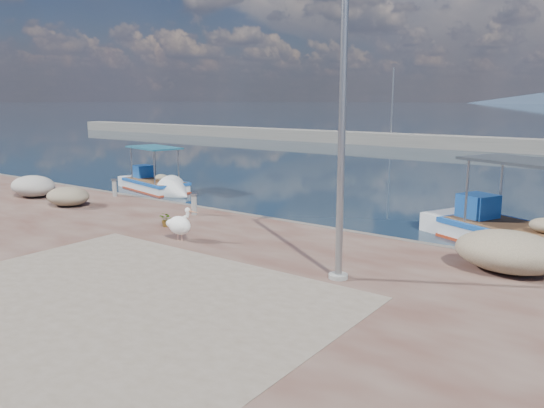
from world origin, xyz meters
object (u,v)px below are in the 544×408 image
at_px(boat_right, 518,240).
at_px(pelican, 180,225).
at_px(lamp_post, 342,133).
at_px(boat_left, 155,186).
at_px(bollard_near, 194,203).

distance_m(boat_right, pelican, 10.33).
xyz_separation_m(boat_right, lamp_post, (-2.39, -7.03, 3.55)).
relative_size(boat_left, bollard_near, 7.36).
relative_size(boat_left, boat_right, 0.80).
bearing_deg(bollard_near, boat_right, 22.78).
height_order(lamp_post, bollard_near, lamp_post).
bearing_deg(boat_right, bollard_near, -132.96).
height_order(boat_right, pelican, boat_right).
xyz_separation_m(pelican, bollard_near, (-2.14, 2.75, -0.06)).
bearing_deg(pelican, boat_right, 24.33).
relative_size(pelican, bollard_near, 1.38).
height_order(boat_left, pelican, boat_left).
relative_size(boat_right, pelican, 6.63).
xyz_separation_m(boat_left, bollard_near, (7.29, -4.63, 0.71)).
height_order(boat_left, boat_right, boat_right).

